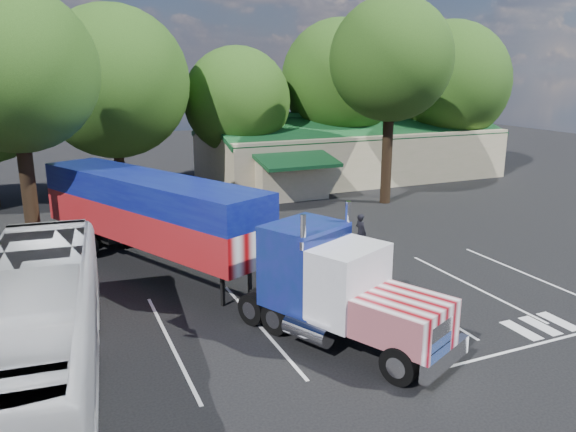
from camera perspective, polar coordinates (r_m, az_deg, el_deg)
name	(u,v)px	position (r m, az deg, el deg)	size (l,w,h in m)	color
ground	(278,263)	(26.68, -1.04, -4.75)	(120.00, 120.00, 0.00)	black
event_hall	(347,151)	(47.70, 6.05, 6.58)	(24.20, 14.12, 5.55)	#C0AD8F
tree_row_c	(113,82)	(39.72, -17.34, 12.84)	(10.00, 10.00, 13.05)	black
tree_row_d	(237,101)	(43.02, -5.19, 11.58)	(8.00, 8.00, 10.60)	black
tree_row_e	(340,79)	(47.04, 5.32, 13.67)	(9.60, 9.60, 12.90)	black
tree_row_f	(449,82)	(51.65, 16.01, 12.94)	(10.40, 10.40, 13.00)	black
tree_near_left	(14,71)	(29.26, -26.03, 13.13)	(7.60, 7.60, 12.65)	black
tree_near_right	(391,60)	(38.13, 10.44, 15.34)	(8.00, 8.00, 13.50)	black
semi_truck	(189,226)	(23.80, -10.05, -0.97)	(11.44, 20.59, 4.51)	black
woman	(361,232)	(28.32, 7.39, -1.66)	(0.70, 0.46, 1.92)	black
bicycle	(303,244)	(28.10, 1.57, -2.86)	(0.54, 1.53, 0.81)	black
tour_bus	(34,335)	(17.14, -24.36, -10.95)	(3.10, 13.24, 3.69)	silver
silver_sedan	(351,178)	(43.83, 6.46, 3.88)	(1.53, 4.40, 1.45)	#95979C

